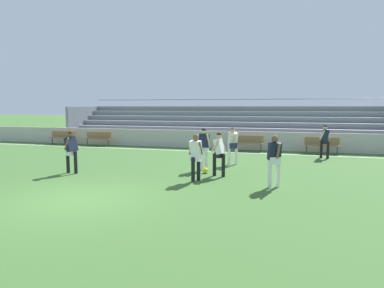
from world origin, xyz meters
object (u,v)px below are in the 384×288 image
Objects in this scene: bench_near_bin at (98,137)px; player_dark_on_ball at (325,139)px; player_dark_deep_cover at (204,145)px; player_white_overlapping at (196,153)px; player_white_wide_left at (219,150)px; player_dark_trailing_run at (274,156)px; player_dark_dropping_back at (71,148)px; player_white_wide_right at (233,143)px; bench_centre_sideline at (247,142)px; soccer_ball at (205,170)px; bench_far_left at (322,144)px; bench_near_wall_gap at (63,136)px; bleacher_stand at (225,124)px.

player_dark_on_ball is at bearing -7.01° from bench_near_bin.
player_white_overlapping is (0.24, -2.09, -0.05)m from player_dark_deep_cover.
player_white_wide_left is 1.38m from player_dark_deep_cover.
player_white_wide_left is 1.17m from player_white_overlapping.
player_white_wide_left is at bearing 149.43° from player_dark_trailing_run.
player_dark_dropping_back is (-4.72, -2.09, -0.05)m from player_dark_deep_cover.
player_white_wide_right is at bearing -142.41° from player_dark_on_ball.
player_dark_trailing_run is at bearing -38.55° from player_dark_deep_cover.
player_dark_dropping_back is at bearing -123.72° from bench_centre_sideline.
bench_near_bin is 1.11× the size of player_white_wide_left.
player_white_wide_right is at bearing 79.77° from player_white_overlapping.
player_dark_dropping_back reaches higher than bench_centre_sideline.
bench_centre_sideline is at bearing 102.37° from player_dark_trailing_run.
player_white_wide_right is at bearing 73.45° from soccer_ball.
player_dark_deep_cover reaches higher than bench_far_left.
bench_near_bin is 1.09× the size of player_dark_on_ball.
player_white_overlapping is 1.65m from soccer_ball.
player_dark_deep_cover reaches higher than player_dark_on_ball.
soccer_ball is (-4.75, -5.41, -0.87)m from player_dark_on_ball.
bench_near_wall_gap is (-2.72, 0.00, 0.00)m from bench_near_bin.
player_dark_on_ball is (4.98, 4.73, -0.03)m from player_dark_deep_cover.
bleacher_stand is 13.73× the size of player_white_wide_right.
player_white_wide_right is at bearing 33.23° from player_dark_dropping_back.
player_white_wide_left is 5.65m from player_dark_dropping_back.
player_dark_trailing_run is 4.35m from player_white_wide_right.
bench_near_bin is 13.73m from bench_far_left.
player_dark_trailing_run reaches higher than soccer_ball.
bench_far_left is 9.75m from player_white_overlapping.
bleacher_stand reaches higher than soccer_ball.
player_dark_on_ball is at bearing -42.62° from bleacher_stand.
bench_near_wall_gap is 1.11× the size of player_white_wide_left.
bench_centre_sideline is at bearing 85.15° from player_white_overlapping.
player_dark_deep_cover reaches higher than soccer_ball.
bleacher_stand reaches higher than player_white_overlapping.
player_dark_on_ball is 1.02× the size of player_dark_dropping_back.
bench_near_bin is 10.80m from player_white_wide_right.
bleacher_stand is 12.51m from player_white_overlapping.
player_white_wide_left reaches higher than player_white_overlapping.
player_white_overlapping is at bearing -0.04° from player_dark_dropping_back.
bench_centre_sideline is 1.11× the size of player_white_overlapping.
player_white_wide_left reaches higher than soccer_ball.
bench_centre_sideline is 1.09× the size of player_white_wide_right.
player_white_wide_left reaches higher than bench_near_bin.
player_white_wide_right is 1.01× the size of player_dark_dropping_back.
player_white_wide_left reaches higher than bench_near_wall_gap.
bench_near_bin is at bearing 141.66° from soccer_ball.
bench_centre_sideline is at bearing 89.08° from player_white_wide_left.
player_dark_trailing_run reaches higher than player_dark_on_ball.
player_white_overlapping is at bearing -83.81° from bleacher_stand.
bench_centre_sideline is 10.24m from player_dark_dropping_back.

